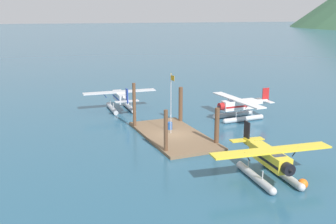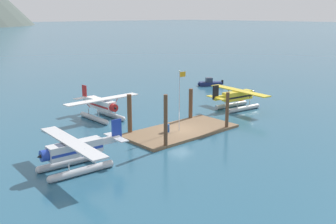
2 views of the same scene
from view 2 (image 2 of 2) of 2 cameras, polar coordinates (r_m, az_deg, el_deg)
The scene contains 13 objects.
ground_plane at distance 44.41m, azimuth 1.88°, elevation -2.96°, with size 1200.00×1200.00×0.00m, color #285670.
dock_platform at distance 44.36m, azimuth 1.88°, elevation -2.77°, with size 13.18×6.29×0.30m, color brown.
piling_near_left at distance 38.37m, azimuth -0.35°, elevation -1.45°, with size 0.39×0.39×5.50m, color brown.
piling_near_right at distance 45.27m, azimuth 8.70°, elevation 0.13°, with size 0.40×0.40×4.43m, color brown.
piling_far_left at distance 43.09m, azimuth -5.67°, elevation -0.40°, with size 0.51×0.51×4.58m, color brown.
piling_far_right at distance 48.98m, azimuth 3.36°, elevation 1.11°, with size 0.49×0.49×4.03m, color brown.
flagpole at distance 43.02m, azimuth 1.80°, elevation 2.65°, with size 0.95×0.10×6.82m.
fuel_drum at distance 43.27m, azimuth -0.16°, elevation -2.40°, with size 0.62×0.62×0.88m.
mooring_buoy at distance 58.64m, azimuth 10.74°, elevation 1.48°, with size 0.83×0.83×0.83m, color orange.
seaplane_white_bow_left at distance 50.21m, azimuth -9.70°, elevation 0.74°, with size 10.42×7.98×3.84m.
seaplane_yellow_stbd_fwd at distance 55.62m, azimuth 10.21°, elevation 2.04°, with size 7.95×10.49×3.84m.
seaplane_silver_port_aft at distance 34.32m, azimuth -13.54°, elevation -5.85°, with size 7.98×10.46×3.84m.
boat_navy_open_east at distance 73.37m, azimuth 6.17°, elevation 4.26°, with size 4.31×3.61×1.50m.
Camera 2 is at (-29.25, -30.71, 13.16)m, focal length 41.41 mm.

